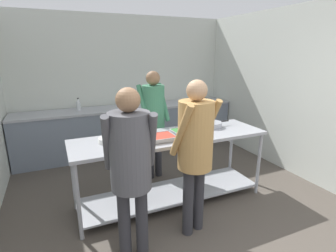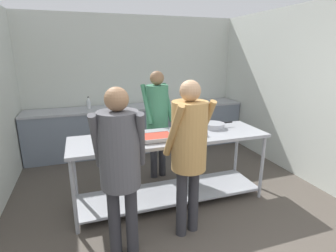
% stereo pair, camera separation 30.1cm
% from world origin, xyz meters
% --- Properties ---
extents(wall_rear, '(4.42, 0.06, 2.65)m').
position_xyz_m(wall_rear, '(0.00, 4.20, 1.32)').
color(wall_rear, silver).
rests_on(wall_rear, ground_plane).
extents(wall_right, '(0.06, 4.32, 2.65)m').
position_xyz_m(wall_right, '(2.18, 2.10, 1.32)').
color(wall_right, silver).
rests_on(wall_right, ground_plane).
extents(back_counter, '(4.26, 0.65, 0.91)m').
position_xyz_m(back_counter, '(-0.00, 3.83, 0.46)').
color(back_counter, slate).
rests_on(back_counter, ground_plane).
extents(serving_counter, '(2.50, 0.72, 0.93)m').
position_xyz_m(serving_counter, '(-0.05, 1.77, 0.63)').
color(serving_counter, '#9EA0A8').
rests_on(serving_counter, ground_plane).
extents(plate_stack, '(0.26, 0.26, 0.06)m').
position_xyz_m(plate_stack, '(-0.82, 1.83, 0.96)').
color(plate_stack, white).
rests_on(plate_stack, serving_counter).
extents(broccoli_bowl, '(0.18, 0.18, 0.09)m').
position_xyz_m(broccoli_bowl, '(-0.56, 1.54, 0.96)').
color(broccoli_bowl, '#B2B2B7').
rests_on(broccoli_bowl, serving_counter).
extents(serving_tray_vegetables, '(0.38, 0.30, 0.05)m').
position_xyz_m(serving_tray_vegetables, '(-0.25, 1.67, 0.95)').
color(serving_tray_vegetables, '#9EA0A8').
rests_on(serving_tray_vegetables, serving_counter).
extents(serving_tray_roast, '(0.41, 0.32, 0.05)m').
position_xyz_m(serving_tray_roast, '(0.18, 1.74, 0.95)').
color(serving_tray_roast, '#9EA0A8').
rests_on(serving_tray_roast, serving_counter).
extents(sauce_pan, '(0.44, 0.30, 0.07)m').
position_xyz_m(sauce_pan, '(0.64, 1.90, 0.97)').
color(sauce_pan, '#9EA0A8').
rests_on(sauce_pan, serving_counter).
extents(guest_serving_left, '(0.52, 0.42, 1.70)m').
position_xyz_m(guest_serving_left, '(-0.08, 1.11, 1.05)').
color(guest_serving_left, '#2D2D33').
rests_on(guest_serving_left, ground_plane).
extents(guest_serving_right, '(0.51, 0.40, 1.67)m').
position_xyz_m(guest_serving_right, '(-0.80, 0.98, 1.03)').
color(guest_serving_right, '#2D2D33').
rests_on(guest_serving_right, ground_plane).
extents(cook_behind_counter, '(0.48, 0.39, 1.68)m').
position_xyz_m(cook_behind_counter, '(0.00, 2.52, 1.05)').
color(cook_behind_counter, '#2D2D33').
rests_on(cook_behind_counter, ground_plane).
extents(water_bottle, '(0.08, 0.08, 0.23)m').
position_xyz_m(water_bottle, '(-0.96, 3.89, 1.01)').
color(water_bottle, silver).
rests_on(water_bottle, back_counter).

